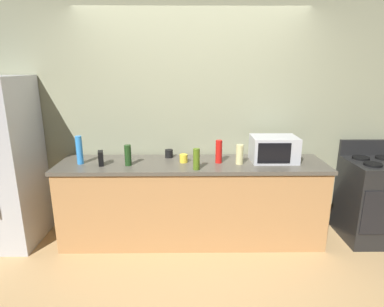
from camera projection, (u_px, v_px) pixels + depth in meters
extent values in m
plane|color=tan|center=(192.00, 259.00, 3.23)|extent=(8.00, 8.00, 0.00)
cube|color=gray|center=(192.00, 115.00, 3.65)|extent=(6.40, 0.10, 2.70)
cube|color=#B27F4C|center=(192.00, 203.00, 3.50)|extent=(2.80, 0.60, 0.86)
cube|color=#514C42|center=(192.00, 164.00, 3.38)|extent=(2.84, 0.64, 0.04)
cube|color=black|center=(372.00, 201.00, 3.52)|extent=(0.60, 0.60, 0.90)
cube|color=black|center=(366.00, 147.00, 3.64)|extent=(0.60, 0.04, 0.18)
cylinder|color=black|center=(373.00, 164.00, 3.28)|extent=(0.18, 0.18, 0.02)
cylinder|color=black|center=(361.00, 158.00, 3.51)|extent=(0.18, 0.18, 0.02)
cylinder|color=black|center=(384.00, 158.00, 3.51)|extent=(0.18, 0.18, 0.02)
cube|color=#B7BABF|center=(274.00, 149.00, 3.40)|extent=(0.48, 0.34, 0.27)
cube|color=black|center=(274.00, 153.00, 3.23)|extent=(0.34, 0.01, 0.21)
cube|color=black|center=(101.00, 158.00, 3.27)|extent=(0.08, 0.12, 0.15)
cylinder|color=#338CE5|center=(79.00, 150.00, 3.30)|extent=(0.07, 0.07, 0.30)
cylinder|color=beige|center=(240.00, 154.00, 3.30)|extent=(0.08, 0.08, 0.21)
cylinder|color=#1E3F19|center=(128.00, 155.00, 3.26)|extent=(0.07, 0.07, 0.22)
cylinder|color=#4C6B19|center=(196.00, 159.00, 3.13)|extent=(0.07, 0.07, 0.21)
cylinder|color=red|center=(219.00, 152.00, 3.34)|extent=(0.07, 0.07, 0.24)
cylinder|color=yellow|center=(184.00, 158.00, 3.38)|extent=(0.09, 0.09, 0.09)
cylinder|color=black|center=(169.00, 154.00, 3.56)|extent=(0.09, 0.09, 0.09)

